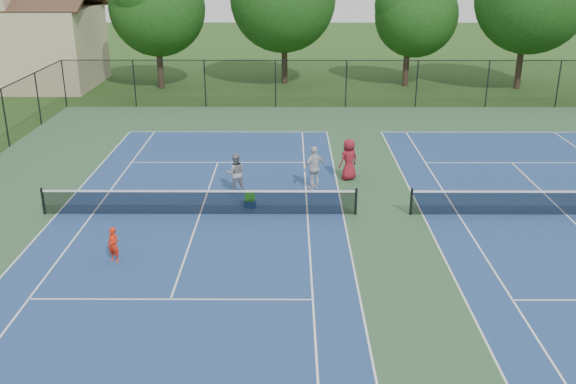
{
  "coord_description": "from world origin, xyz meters",
  "views": [
    {
      "loc": [
        -3.54,
        -22.62,
        9.46
      ],
      "look_at": [
        -3.62,
        -1.0,
        1.3
      ],
      "focal_mm": 40.0,
      "sensor_mm": 36.0,
      "label": 1
    }
  ],
  "objects_px": {
    "tree_back_c": "(410,10)",
    "child_player": "(114,245)",
    "tree_back_a": "(156,3)",
    "bystander_c": "(349,159)",
    "instructor": "(235,173)",
    "bystander_a": "(314,168)",
    "clapboard_house": "(25,43)",
    "ball_crate": "(250,204)",
    "ball_hopper": "(250,196)"
  },
  "relations": [
    {
      "from": "bystander_c",
      "to": "bystander_a",
      "type": "bearing_deg",
      "value": 5.15
    },
    {
      "from": "tree_back_a",
      "to": "child_player",
      "type": "xyz_separation_m",
      "value": [
        3.77,
        -27.96,
        -5.45
      ]
    },
    {
      "from": "tree_back_c",
      "to": "clapboard_house",
      "type": "bearing_deg",
      "value": -180.0
    },
    {
      "from": "child_player",
      "to": "instructor",
      "type": "xyz_separation_m",
      "value": [
        3.42,
        6.41,
        0.25
      ]
    },
    {
      "from": "tree_back_a",
      "to": "bystander_c",
      "type": "distance_m",
      "value": 23.83
    },
    {
      "from": "instructor",
      "to": "bystander_a",
      "type": "height_order",
      "value": "bystander_a"
    },
    {
      "from": "bystander_a",
      "to": "ball_hopper",
      "type": "bearing_deg",
      "value": 3.88
    },
    {
      "from": "bystander_a",
      "to": "bystander_c",
      "type": "bearing_deg",
      "value": -177.99
    },
    {
      "from": "child_player",
      "to": "tree_back_c",
      "type": "bearing_deg",
      "value": 88.72
    },
    {
      "from": "child_player",
      "to": "ball_hopper",
      "type": "distance_m",
      "value": 6.23
    },
    {
      "from": "child_player",
      "to": "ball_crate",
      "type": "height_order",
      "value": "child_player"
    },
    {
      "from": "clapboard_house",
      "to": "ball_crate",
      "type": "relative_size",
      "value": 26.87
    },
    {
      "from": "tree_back_c",
      "to": "instructor",
      "type": "relative_size",
      "value": 4.97
    },
    {
      "from": "bystander_a",
      "to": "instructor",
      "type": "bearing_deg",
      "value": -28.64
    },
    {
      "from": "bystander_a",
      "to": "ball_hopper",
      "type": "xyz_separation_m",
      "value": [
        -2.58,
        -2.14,
        -0.45
      ]
    },
    {
      "from": "instructor",
      "to": "ball_crate",
      "type": "bearing_deg",
      "value": 101.84
    },
    {
      "from": "tree_back_a",
      "to": "tree_back_c",
      "type": "distance_m",
      "value": 18.04
    },
    {
      "from": "child_player",
      "to": "instructor",
      "type": "bearing_deg",
      "value": 86.83
    },
    {
      "from": "ball_crate",
      "to": "bystander_c",
      "type": "bearing_deg",
      "value": 39.01
    },
    {
      "from": "instructor",
      "to": "bystander_c",
      "type": "bearing_deg",
      "value": -171.55
    },
    {
      "from": "child_player",
      "to": "bystander_c",
      "type": "bearing_deg",
      "value": 69.12
    },
    {
      "from": "bystander_a",
      "to": "ball_crate",
      "type": "bearing_deg",
      "value": 3.88
    },
    {
      "from": "clapboard_house",
      "to": "tree_back_a",
      "type": "bearing_deg",
      "value": -5.71
    },
    {
      "from": "tree_back_c",
      "to": "child_player",
      "type": "bearing_deg",
      "value": -116.16
    },
    {
      "from": "tree_back_a",
      "to": "ball_hopper",
      "type": "height_order",
      "value": "tree_back_a"
    },
    {
      "from": "tree_back_a",
      "to": "bystander_a",
      "type": "distance_m",
      "value": 24.13
    },
    {
      "from": "bystander_c",
      "to": "ball_crate",
      "type": "relative_size",
      "value": 4.55
    },
    {
      "from": "bystander_a",
      "to": "clapboard_house",
      "type": "bearing_deg",
      "value": -83.07
    },
    {
      "from": "bystander_c",
      "to": "ball_hopper",
      "type": "xyz_separation_m",
      "value": [
        -4.13,
        -3.35,
        -0.43
      ]
    },
    {
      "from": "tree_back_a",
      "to": "clapboard_house",
      "type": "distance_m",
      "value": 10.47
    },
    {
      "from": "tree_back_c",
      "to": "child_player",
      "type": "height_order",
      "value": "tree_back_c"
    },
    {
      "from": "tree_back_c",
      "to": "ball_crate",
      "type": "distance_m",
      "value": 26.84
    },
    {
      "from": "bystander_a",
      "to": "bystander_c",
      "type": "distance_m",
      "value": 1.96
    },
    {
      "from": "ball_hopper",
      "to": "ball_crate",
      "type": "bearing_deg",
      "value": 0.0
    },
    {
      "from": "bystander_a",
      "to": "child_player",
      "type": "bearing_deg",
      "value": 9.73
    },
    {
      "from": "bystander_a",
      "to": "bystander_c",
      "type": "xyz_separation_m",
      "value": [
        1.55,
        1.2,
        -0.02
      ]
    },
    {
      "from": "clapboard_house",
      "to": "child_player",
      "type": "relative_size",
      "value": 9.11
    },
    {
      "from": "clapboard_house",
      "to": "instructor",
      "type": "relative_size",
      "value": 6.39
    },
    {
      "from": "tree_back_c",
      "to": "ball_crate",
      "type": "bearing_deg",
      "value": -112.62
    },
    {
      "from": "clapboard_house",
      "to": "instructor",
      "type": "xyz_separation_m",
      "value": [
        17.19,
        -22.55,
        -2.25
      ]
    },
    {
      "from": "instructor",
      "to": "ball_hopper",
      "type": "xyz_separation_m",
      "value": [
        0.7,
        -1.73,
        -0.36
      ]
    },
    {
      "from": "clapboard_house",
      "to": "bystander_a",
      "type": "xyz_separation_m",
      "value": [
        20.46,
        -22.14,
        -2.16
      ]
    },
    {
      "from": "tree_back_a",
      "to": "ball_crate",
      "type": "relative_size",
      "value": 22.77
    },
    {
      "from": "tree_back_a",
      "to": "instructor",
      "type": "relative_size",
      "value": 5.41
    },
    {
      "from": "clapboard_house",
      "to": "child_player",
      "type": "xyz_separation_m",
      "value": [
        13.77,
        -28.96,
        -2.5
      ]
    },
    {
      "from": "clapboard_house",
      "to": "bystander_c",
      "type": "bearing_deg",
      "value": -43.57
    },
    {
      "from": "tree_back_a",
      "to": "clapboard_house",
      "type": "bearing_deg",
      "value": 174.29
    },
    {
      "from": "tree_back_a",
      "to": "tree_back_c",
      "type": "height_order",
      "value": "tree_back_a"
    },
    {
      "from": "instructor",
      "to": "bystander_a",
      "type": "distance_m",
      "value": 3.3
    },
    {
      "from": "ball_crate",
      "to": "bystander_a",
      "type": "bearing_deg",
      "value": 39.7
    }
  ]
}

